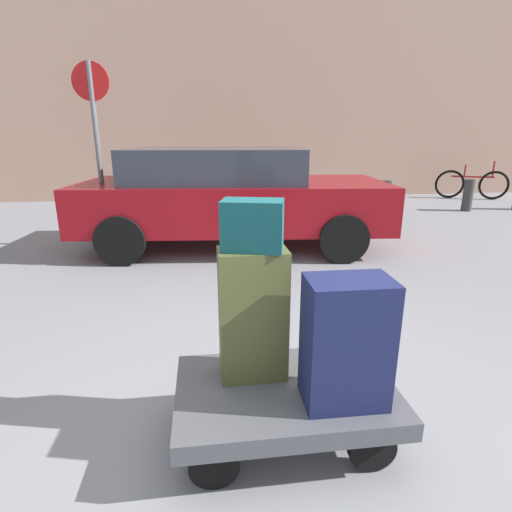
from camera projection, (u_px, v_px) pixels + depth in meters
ground_plane at (284, 439)px, 2.20m from camera, size 60.00×60.00×0.00m
luggage_cart at (285, 398)px, 2.12m from camera, size 1.14×0.74×0.34m
suitcase_olive_rear_right at (253, 315)px, 2.10m from camera, size 0.36×0.22×0.71m
suitcase_navy_front_right at (346, 342)px, 1.90m from camera, size 0.40×0.27×0.64m
duffel_bag_teal_topmost_pile at (253, 225)px, 1.96m from camera, size 0.33×0.25×0.25m
parked_car at (229, 195)px, 5.79m from camera, size 4.45×2.24×1.42m
bicycle_leaning at (472, 184)px, 10.27m from camera, size 1.66×0.69×0.96m
bollard_kerb_near at (326, 198)px, 8.25m from camera, size 0.21×0.21×0.68m
bollard_kerb_mid at (386, 197)px, 8.41m from camera, size 0.21×0.21×0.68m
bollard_kerb_far at (468, 195)px, 8.65m from camera, size 0.21×0.21×0.68m
no_parking_sign at (97, 138)px, 5.49m from camera, size 0.50×0.08×2.53m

